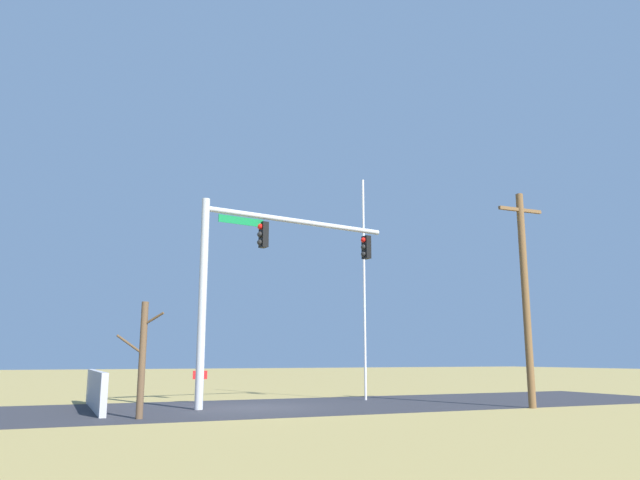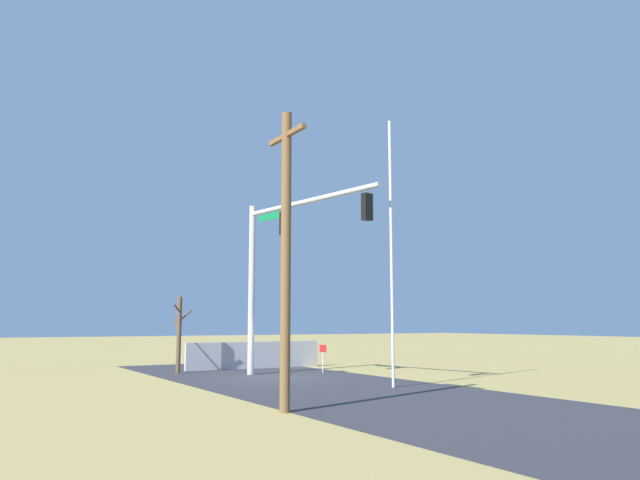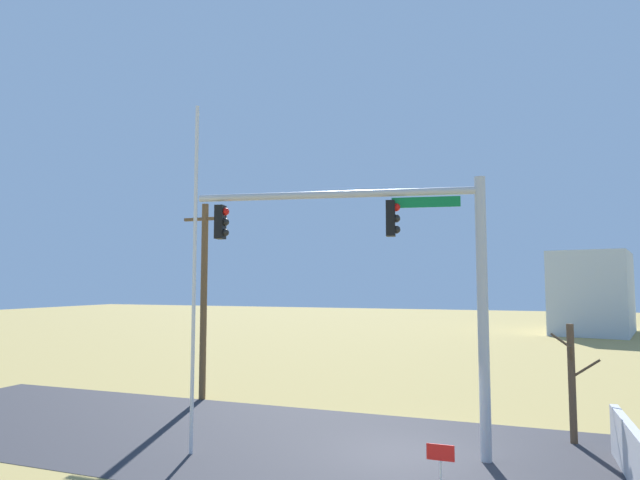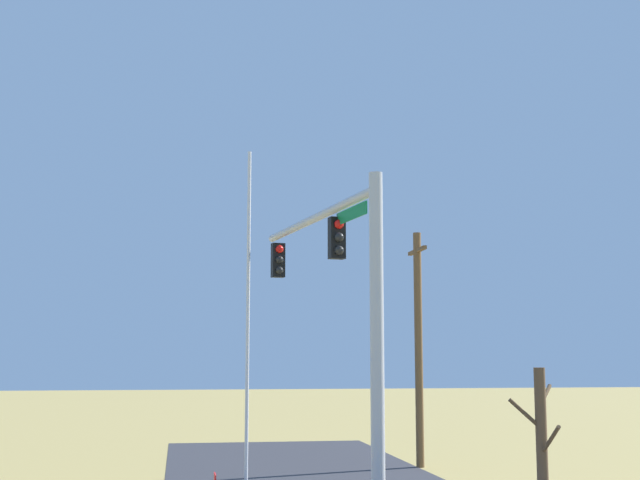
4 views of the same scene
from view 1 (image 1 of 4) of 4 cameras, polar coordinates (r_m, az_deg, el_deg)
name	(u,v)px [view 1 (image 1 of 4)]	position (r m, az deg, el deg)	size (l,w,h in m)	color
ground_plane	(254,408)	(22.29, -6.15, -15.23)	(160.00, 160.00, 0.00)	#9E894C
road_surface	(356,404)	(23.81, 3.40, -14.99)	(28.00, 8.00, 0.01)	#2D2D33
sidewalk_corner	(168,411)	(21.36, -13.94, -15.17)	(6.00, 6.00, 0.01)	#B7B5AD
retaining_fence	(96,390)	(22.66, -20.13, -12.96)	(0.20, 6.89, 1.28)	#A8A8AD
signal_mast	(256,264)	(22.61, -5.94, -2.20)	(7.81, 1.55, 7.26)	#B2B5BA
flagpole	(364,286)	(26.12, 4.13, -4.32)	(0.10, 0.10, 9.38)	silver
utility_pole	(525,293)	(23.16, 18.55, -4.70)	(1.90, 0.26, 7.64)	brown
bare_tree	(142,357)	(18.68, -16.20, -10.43)	(1.27, 1.02, 3.32)	brown
open_sign	(200,379)	(24.73, -11.10, -12.56)	(0.56, 0.04, 1.22)	silver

